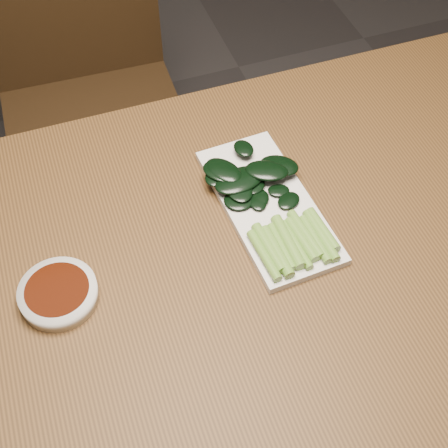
% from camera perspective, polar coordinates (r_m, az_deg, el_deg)
% --- Properties ---
extents(ground, '(6.00, 6.00, 0.00)m').
position_cam_1_polar(ground, '(1.68, -0.53, -17.90)').
color(ground, '#2D2A2A').
rests_on(ground, ground).
extents(table, '(1.40, 0.80, 0.75)m').
position_cam_1_polar(table, '(1.07, -0.79, -5.47)').
color(table, '#4A2F15').
rests_on(table, ground).
extents(chair_far, '(0.48, 0.48, 0.89)m').
position_cam_1_polar(chair_far, '(1.72, -12.27, 11.65)').
color(chair_far, black).
rests_on(chair_far, ground).
extents(sauce_bowl, '(0.12, 0.12, 0.03)m').
position_cam_1_polar(sauce_bowl, '(0.99, -14.90, -6.16)').
color(sauce_bowl, silver).
rests_on(sauce_bowl, table).
extents(serving_plate, '(0.16, 0.32, 0.01)m').
position_cam_1_polar(serving_plate, '(1.07, 4.06, 1.72)').
color(serving_plate, silver).
rests_on(serving_plate, table).
extents(gai_lan, '(0.18, 0.30, 0.03)m').
position_cam_1_polar(gai_lan, '(1.05, 3.75, 1.97)').
color(gai_lan, olive).
rests_on(gai_lan, serving_plate).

